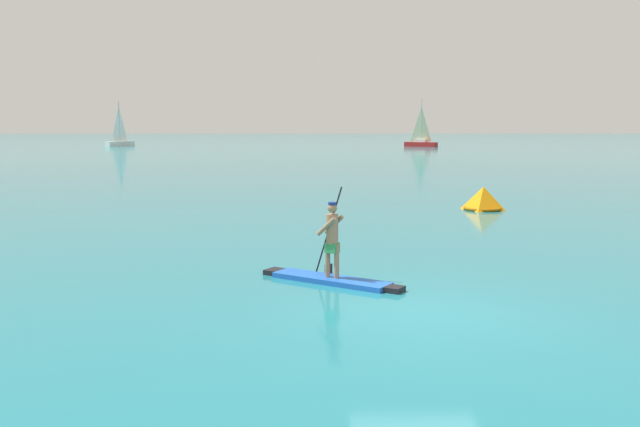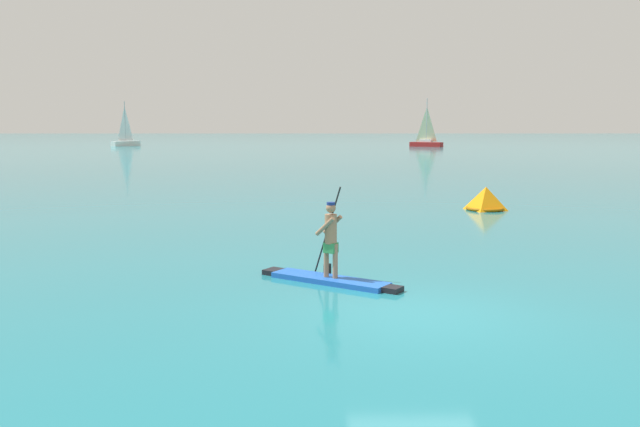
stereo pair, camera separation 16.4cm
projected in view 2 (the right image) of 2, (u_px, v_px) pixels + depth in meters
ground at (419, 314)px, 12.22m from camera, size 440.00×440.00×0.00m
paddleboarder_mid_center at (329, 266)px, 14.62m from camera, size 3.05×2.20×2.08m
race_marker_buoy at (485, 200)px, 26.88m from camera, size 1.71×1.71×0.92m
sailboat_left_horizon at (125, 139)px, 102.95m from camera, size 3.61×4.50×6.71m
sailboat_right_horizon at (426, 140)px, 99.57m from camera, size 4.76×3.64×7.05m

